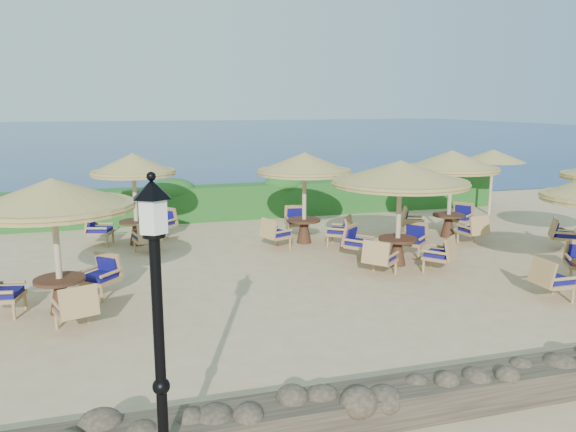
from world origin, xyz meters
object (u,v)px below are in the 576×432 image
Objects in this scene: extra_parasol at (493,156)px; cafe_set_5 at (451,175)px; cafe_set_1 at (400,189)px; lamp_post at (160,354)px; cafe_set_0 at (54,215)px; cafe_set_4 at (304,179)px; cafe_set_3 at (134,183)px.

cafe_set_5 is at bearing -141.92° from extra_parasol.
cafe_set_1 is (-6.33, -5.01, -0.22)m from extra_parasol.
cafe_set_1 is at bearing 48.10° from lamp_post.
cafe_set_0 reaches higher than extra_parasol.
extra_parasol is 0.79× the size of cafe_set_0.
cafe_set_4 and cafe_set_5 have the same top height.
cafe_set_4 is at bearing 173.22° from cafe_set_5.
cafe_set_3 is 9.34m from cafe_set_5.
cafe_set_0 is 1.09× the size of cafe_set_4.
extra_parasol is (12.60, 12.00, 0.62)m from lamp_post.
extra_parasol is at bearing 15.16° from cafe_set_4.
cafe_set_3 is 0.97× the size of cafe_set_4.
cafe_set_1 is (6.27, 6.99, 0.40)m from lamp_post.
lamp_post is 9.40m from cafe_set_1.
cafe_set_1 reaches higher than extra_parasol.
cafe_set_5 reaches higher than extra_parasol.
lamp_post reaches higher than cafe_set_5.
cafe_set_5 is at bearing -10.40° from cafe_set_3.
cafe_set_0 is at bearing 104.94° from lamp_post.
cafe_set_1 is 3.75m from cafe_set_5.
extra_parasol is at bearing 38.36° from cafe_set_1.
lamp_post reaches higher than cafe_set_0.
cafe_set_0 is (-14.15, -6.18, -0.21)m from extra_parasol.
cafe_set_3 and cafe_set_4 have the same top height.
cafe_set_4 is at bearing 32.79° from cafe_set_0.
cafe_set_0 and cafe_set_5 have the same top height.
extra_parasol is at bearing 43.60° from lamp_post.
extra_parasol is 4.33m from cafe_set_5.
cafe_set_3 is at bearing 147.21° from cafe_set_1.
cafe_set_1 is at bearing -141.31° from cafe_set_5.
cafe_set_1 and cafe_set_3 have the same top height.
cafe_set_3 is (1.57, 5.20, -0.16)m from cafe_set_0.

